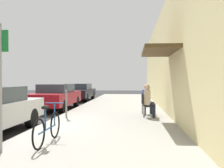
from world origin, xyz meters
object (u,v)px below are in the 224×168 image
(seated_patron_0, at_px, (149,100))
(bicycle_0, at_px, (48,128))
(street_sign, at_px, (0,77))
(cafe_chair_0, at_px, (147,104))
(seated_patron_1, at_px, (148,98))
(cafe_chair_1, at_px, (146,103))
(parking_meter, at_px, (66,98))
(parked_car_2, at_px, (80,92))
(parked_car_1, at_px, (56,96))

(seated_patron_0, bearing_deg, bicycle_0, -122.01)
(street_sign, distance_m, bicycle_0, 1.55)
(bicycle_0, bearing_deg, cafe_chair_0, 58.65)
(bicycle_0, xyz_separation_m, seated_patron_1, (2.58, 4.98, 0.34))
(seated_patron_1, bearing_deg, cafe_chair_0, -94.10)
(street_sign, relative_size, cafe_chair_1, 2.99)
(parking_meter, distance_m, bicycle_0, 3.86)
(parked_car_2, distance_m, seated_patron_0, 10.00)
(cafe_chair_1, bearing_deg, parked_car_1, 155.02)
(bicycle_0, height_order, seated_patron_0, seated_patron_0)
(parked_car_1, relative_size, parked_car_2, 1.00)
(parked_car_1, height_order, cafe_chair_0, parked_car_1)
(parking_meter, bearing_deg, bicycle_0, -80.25)
(parking_meter, distance_m, seated_patron_1, 3.45)
(bicycle_0, bearing_deg, seated_patron_0, 57.99)
(parking_meter, xyz_separation_m, cafe_chair_0, (3.17, 0.36, -0.26))
(parked_car_2, relative_size, parking_meter, 3.33)
(cafe_chair_1, bearing_deg, seated_patron_0, -86.11)
(cafe_chair_0, distance_m, seated_patron_1, 0.86)
(parked_car_2, relative_size, seated_patron_1, 3.41)
(bicycle_0, height_order, seated_patron_1, seated_patron_1)
(cafe_chair_0, bearing_deg, parking_meter, -173.56)
(bicycle_0, xyz_separation_m, cafe_chair_0, (2.52, 4.14, 0.14))
(parking_meter, height_order, street_sign, street_sign)
(seated_patron_0, relative_size, seated_patron_1, 1.00)
(parked_car_1, height_order, parked_car_2, parked_car_1)
(street_sign, xyz_separation_m, bicycle_0, (0.70, 0.75, -1.16))
(parked_car_1, distance_m, bicycle_0, 7.49)
(parked_car_1, height_order, bicycle_0, parked_car_1)
(cafe_chair_1, bearing_deg, seated_patron_1, 18.46)
(seated_patron_0, distance_m, seated_patron_1, 0.85)
(parked_car_2, height_order, cafe_chair_0, parked_car_2)
(cafe_chair_0, distance_m, cafe_chair_1, 0.82)
(cafe_chair_1, bearing_deg, bicycle_0, -116.99)
(parked_car_1, xyz_separation_m, cafe_chair_0, (4.72, -3.02, -0.10))
(parked_car_1, xyz_separation_m, cafe_chair_1, (4.72, -2.20, -0.10))
(parked_car_1, relative_size, parking_meter, 3.33)
(parking_meter, relative_size, cafe_chair_1, 1.52)
(parked_car_2, xyz_separation_m, seated_patron_0, (4.78, -8.78, 0.12))
(parked_car_1, height_order, parking_meter, parking_meter)
(parked_car_1, bearing_deg, parked_car_2, 90.00)
(parked_car_2, distance_m, parking_meter, 9.26)
(parked_car_1, bearing_deg, parking_meter, -65.35)
(seated_patron_0, distance_m, cafe_chair_1, 0.85)
(parked_car_1, distance_m, seated_patron_1, 5.26)
(seated_patron_0, bearing_deg, cafe_chair_1, 93.89)
(seated_patron_0, bearing_deg, parked_car_2, 118.56)
(street_sign, height_order, cafe_chair_1, street_sign)
(cafe_chair_0, bearing_deg, cafe_chair_1, 89.79)
(parking_meter, bearing_deg, seated_patron_0, 6.14)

